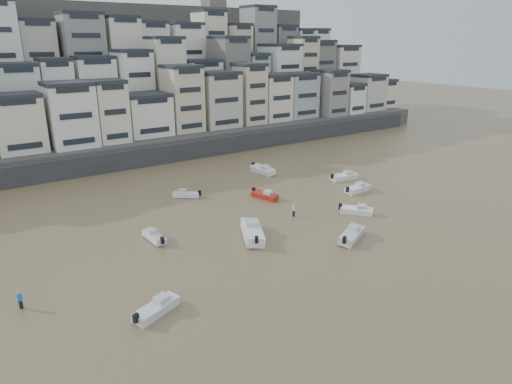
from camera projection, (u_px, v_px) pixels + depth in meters
ground at (401, 379)px, 31.98m from camera, size 400.00×400.00×0.00m
harbor_wall at (158, 154)px, 87.36m from camera, size 140.00×3.00×3.50m
hillside at (109, 79)px, 117.31m from camera, size 141.04×66.00×50.00m
boat_a at (352, 234)px, 54.03m from camera, size 5.92×4.17×1.55m
boat_b at (357, 209)px, 62.11m from camera, size 4.11×4.71×1.29m
boat_c at (252, 230)px, 54.54m from camera, size 5.35×7.51×1.97m
boat_d at (358, 188)px, 71.00m from camera, size 5.32×2.12×1.42m
boat_e at (265, 194)px, 68.10m from camera, size 2.69×4.97×1.29m
boat_f at (154, 236)px, 53.85m from camera, size 1.66×4.53×1.22m
boat_g at (344, 176)px, 77.18m from camera, size 5.44×2.63×1.42m
boat_h at (186, 194)px, 68.64m from camera, size 4.28×3.91×1.19m
boat_i at (263, 169)px, 80.83m from camera, size 2.19×5.88×1.58m
boat_j at (156, 307)px, 39.44m from camera, size 5.21×3.39×1.36m
person_blue at (20, 300)px, 40.14m from camera, size 0.44×0.44×1.74m
person_pink at (294, 210)px, 61.17m from camera, size 0.44×0.44×1.74m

